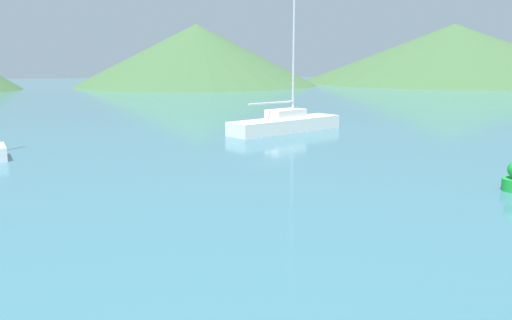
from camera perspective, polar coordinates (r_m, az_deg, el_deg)
sailboat_middle at (r=27.17m, az=3.42°, el=4.36°), size 6.94×4.73×10.74m
hill_east at (r=80.69m, az=-6.77°, el=11.85°), size 37.83×37.83×9.46m
hill_far_east at (r=97.27m, az=21.59°, el=11.27°), size 53.11×53.11×10.24m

